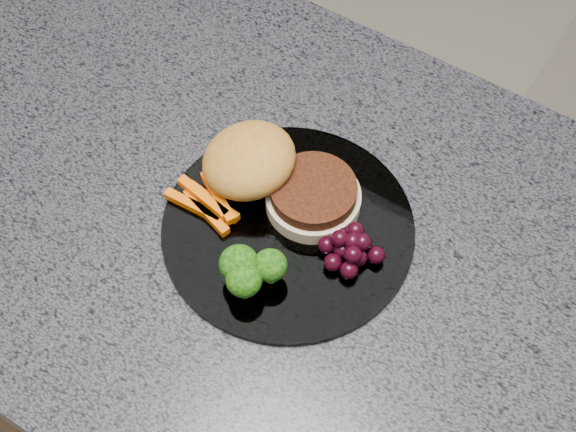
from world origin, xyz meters
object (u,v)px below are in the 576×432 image
at_px(plate, 288,228).
at_px(burger, 272,175).
at_px(island_cabinet, 287,392).
at_px(grape_bunch, 349,246).

bearing_deg(plate, burger, 142.23).
xyz_separation_m(island_cabinet, burger, (-0.04, 0.03, 0.50)).
relative_size(plate, grape_bunch, 3.97).
xyz_separation_m(plate, burger, (-0.04, 0.03, 0.03)).
xyz_separation_m(island_cabinet, grape_bunch, (0.07, 0.01, 0.49)).
xyz_separation_m(plate, grape_bunch, (0.07, 0.01, 0.02)).
height_order(plate, burger, burger).
relative_size(island_cabinet, plate, 4.62).
bearing_deg(island_cabinet, grape_bunch, 7.71).
bearing_deg(grape_bunch, plate, -174.66).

